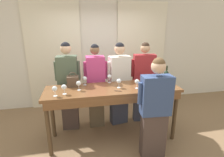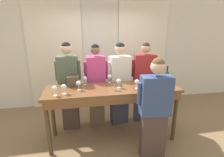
{
  "view_description": "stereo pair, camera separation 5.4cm",
  "coord_description": "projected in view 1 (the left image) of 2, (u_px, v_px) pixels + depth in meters",
  "views": [
    {
      "loc": [
        -0.6,
        -2.87,
        2.11
      ],
      "look_at": [
        0.0,
        0.07,
        1.18
      ],
      "focal_mm": 28.0,
      "sensor_mm": 36.0,
      "label": 1
    },
    {
      "loc": [
        -0.54,
        -2.88,
        2.11
      ],
      "look_at": [
        0.0,
        0.07,
        1.18
      ],
      "focal_mm": 28.0,
      "sensor_mm": 36.0,
      "label": 2
    }
  ],
  "objects": [
    {
      "name": "handbag",
      "position": [
        73.0,
        81.0,
        3.16
      ],
      "size": [
        0.21,
        0.15,
        0.27
      ],
      "color": "brown",
      "rests_on": "tasting_bar"
    },
    {
      "name": "wine_glass_front_right",
      "position": [
        79.0,
        84.0,
        2.96
      ],
      "size": [
        0.08,
        0.08,
        0.16
      ],
      "color": "white",
      "rests_on": "tasting_bar"
    },
    {
      "name": "ground_plane",
      "position": [
        113.0,
        137.0,
        3.42
      ],
      "size": [
        18.0,
        18.0,
        0.0
      ],
      "primitive_type": "plane",
      "color": "#846647"
    },
    {
      "name": "guest_pink_top",
      "position": [
        96.0,
        86.0,
        3.61
      ],
      "size": [
        0.47,
        0.28,
        1.76
      ],
      "color": "brown",
      "rests_on": "ground_plane"
    },
    {
      "name": "guest_striped_shirt",
      "position": [
        143.0,
        82.0,
        3.8
      ],
      "size": [
        0.57,
        0.26,
        1.77
      ],
      "color": "#383D51",
      "rests_on": "ground_plane"
    },
    {
      "name": "wine_glass_near_host",
      "position": [
        148.0,
        84.0,
        2.95
      ],
      "size": [
        0.08,
        0.08,
        0.16
      ],
      "color": "white",
      "rests_on": "tasting_bar"
    },
    {
      "name": "wine_glass_center_left",
      "position": [
        159.0,
        77.0,
        3.32
      ],
      "size": [
        0.08,
        0.08,
        0.16
      ],
      "color": "white",
      "rests_on": "tasting_bar"
    },
    {
      "name": "host_pouring",
      "position": [
        155.0,
        109.0,
        2.71
      ],
      "size": [
        0.58,
        0.26,
        1.66
      ],
      "color": "#473833",
      "rests_on": "ground_plane"
    },
    {
      "name": "wine_glass_front_left",
      "position": [
        163.0,
        81.0,
        3.08
      ],
      "size": [
        0.08,
        0.08,
        0.16
      ],
      "color": "white",
      "rests_on": "tasting_bar"
    },
    {
      "name": "wine_bottle",
      "position": [
        166.0,
        76.0,
        3.37
      ],
      "size": [
        0.08,
        0.08,
        0.33
      ],
      "color": "black",
      "rests_on": "tasting_bar"
    },
    {
      "name": "tasting_bar",
      "position": [
        113.0,
        94.0,
        3.13
      ],
      "size": [
        2.38,
        0.69,
        1.03
      ],
      "color": "brown",
      "rests_on": "ground_plane"
    },
    {
      "name": "guest_olive_jacket",
      "position": [
        69.0,
        87.0,
        3.49
      ],
      "size": [
        0.5,
        0.3,
        1.81
      ],
      "color": "#473833",
      "rests_on": "ground_plane"
    },
    {
      "name": "wine_glass_front_mid",
      "position": [
        137.0,
        82.0,
        3.05
      ],
      "size": [
        0.08,
        0.08,
        0.16
      ],
      "color": "white",
      "rests_on": "tasting_bar"
    },
    {
      "name": "curtain_panel_right",
      "position": [
        141.0,
        54.0,
        4.81
      ],
      "size": [
        1.33,
        0.03,
        2.69
      ],
      "color": "#EFE5C6",
      "rests_on": "ground_plane"
    },
    {
      "name": "curtain_panel_left",
      "position": [
        55.0,
        57.0,
        4.38
      ],
      "size": [
        1.33,
        0.03,
        2.69
      ],
      "color": "#EFE5C6",
      "rests_on": "ground_plane"
    },
    {
      "name": "pen",
      "position": [
        118.0,
        91.0,
        2.95
      ],
      "size": [
        0.12,
        0.05,
        0.01
      ],
      "color": "black",
      "rests_on": "tasting_bar"
    },
    {
      "name": "wine_glass_center_mid",
      "position": [
        55.0,
        89.0,
        2.71
      ],
      "size": [
        0.08,
        0.08,
        0.16
      ],
      "color": "white",
      "rests_on": "tasting_bar"
    },
    {
      "name": "wine_glass_center_right",
      "position": [
        109.0,
        77.0,
        3.35
      ],
      "size": [
        0.08,
        0.08,
        0.16
      ],
      "color": "white",
      "rests_on": "tasting_bar"
    },
    {
      "name": "wine_glass_back_left",
      "position": [
        64.0,
        87.0,
        2.79
      ],
      "size": [
        0.08,
        0.08,
        0.16
      ],
      "color": "white",
      "rests_on": "tasting_bar"
    },
    {
      "name": "wine_glass_back_right",
      "position": [
        119.0,
        81.0,
        3.08
      ],
      "size": [
        0.08,
        0.08,
        0.16
      ],
      "color": "white",
      "rests_on": "tasting_bar"
    },
    {
      "name": "potted_plant",
      "position": [
        163.0,
        87.0,
        4.85
      ],
      "size": [
        0.41,
        0.41,
        0.77
      ],
      "color": "#4C4C51",
      "rests_on": "ground_plane"
    },
    {
      "name": "wine_glass_back_mid",
      "position": [
        85.0,
        79.0,
        3.22
      ],
      "size": [
        0.08,
        0.08,
        0.16
      ],
      "color": "white",
      "rests_on": "tasting_bar"
    },
    {
      "name": "wall_back",
      "position": [
        100.0,
        53.0,
        4.64
      ],
      "size": [
        12.0,
        0.06,
        2.8
      ],
      "color": "silver",
      "rests_on": "ground_plane"
    },
    {
      "name": "guest_cream_sweater",
      "position": [
        119.0,
        83.0,
        3.69
      ],
      "size": [
        0.54,
        0.3,
        1.78
      ],
      "color": "#383D51",
      "rests_on": "ground_plane"
    }
  ]
}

